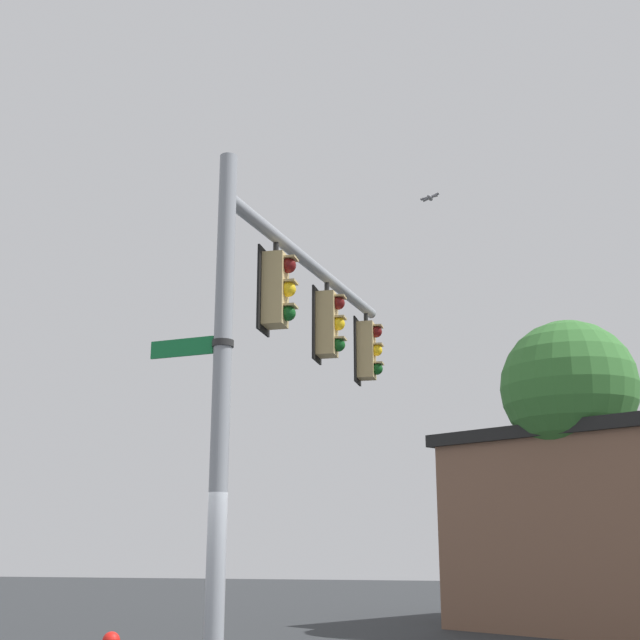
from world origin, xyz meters
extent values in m
cylinder|color=gray|center=(0.00, 0.00, 3.37)|extent=(0.22, 0.22, 6.74)
cylinder|color=gray|center=(-2.91, 0.41, 6.17)|extent=(5.84, 1.00, 0.19)
cylinder|color=black|center=(-1.47, 0.21, 5.98)|extent=(0.08, 0.08, 0.18)
cube|color=tan|center=(-1.47, 0.21, 5.37)|extent=(0.36, 0.30, 1.05)
sphere|color=#590F0F|center=(-1.47, 0.40, 5.72)|extent=(0.22, 0.22, 0.22)
cube|color=tan|center=(-1.47, 0.42, 5.82)|extent=(0.24, 0.20, 0.03)
sphere|color=yellow|center=(-1.47, 0.40, 5.37)|extent=(0.22, 0.22, 0.22)
cube|color=tan|center=(-1.47, 0.42, 5.47)|extent=(0.24, 0.20, 0.03)
sphere|color=#0F4C19|center=(-1.47, 0.40, 5.02)|extent=(0.22, 0.22, 0.22)
cube|color=tan|center=(-1.47, 0.42, 5.12)|extent=(0.24, 0.20, 0.03)
cube|color=black|center=(-1.47, 0.04, 5.37)|extent=(0.54, 0.03, 1.22)
cylinder|color=black|center=(-3.48, 0.49, 5.98)|extent=(0.08, 0.08, 0.18)
cube|color=tan|center=(-3.48, 0.49, 5.37)|extent=(0.36, 0.30, 1.05)
sphere|color=#590F0F|center=(-3.48, 0.68, 5.72)|extent=(0.22, 0.22, 0.22)
cube|color=tan|center=(-3.48, 0.70, 5.82)|extent=(0.24, 0.20, 0.03)
sphere|color=yellow|center=(-3.48, 0.68, 5.37)|extent=(0.22, 0.22, 0.22)
cube|color=tan|center=(-3.48, 0.70, 5.47)|extent=(0.24, 0.20, 0.03)
sphere|color=#0F4C19|center=(-3.48, 0.68, 5.02)|extent=(0.22, 0.22, 0.22)
cube|color=tan|center=(-3.48, 0.70, 5.12)|extent=(0.24, 0.20, 0.03)
cube|color=black|center=(-3.48, 0.32, 5.37)|extent=(0.54, 0.03, 1.22)
cylinder|color=black|center=(-5.48, 0.77, 5.98)|extent=(0.08, 0.08, 0.18)
cube|color=tan|center=(-5.48, 0.77, 5.37)|extent=(0.36, 0.30, 1.05)
sphere|color=#590F0F|center=(-5.48, 0.96, 5.72)|extent=(0.22, 0.22, 0.22)
cube|color=tan|center=(-5.48, 0.98, 5.82)|extent=(0.24, 0.20, 0.03)
sphere|color=yellow|center=(-5.48, 0.96, 5.37)|extent=(0.22, 0.22, 0.22)
cube|color=tan|center=(-5.48, 0.98, 5.47)|extent=(0.24, 0.20, 0.03)
sphere|color=#0F4C19|center=(-5.48, 0.96, 5.02)|extent=(0.22, 0.22, 0.22)
cube|color=tan|center=(-5.48, 0.98, 5.12)|extent=(0.24, 0.20, 0.03)
cube|color=black|center=(-5.48, 0.60, 5.37)|extent=(0.54, 0.03, 1.22)
cube|color=#147238|center=(-0.08, -0.56, 4.26)|extent=(0.15, 0.87, 0.22)
cube|color=white|center=(-0.08, -0.57, 4.26)|extent=(0.13, 0.87, 0.04)
cylinder|color=#262626|center=(0.00, 0.00, 4.26)|extent=(0.26, 0.26, 0.08)
ellipsoid|color=gray|center=(-6.72, 1.92, 8.81)|extent=(0.28, 0.14, 0.09)
cube|color=gray|center=(-6.72, 1.90, 8.82)|extent=(0.14, 0.37, 0.05)
cube|color=gray|center=(-6.71, 1.94, 8.82)|extent=(0.14, 0.35, 0.13)
cylinder|color=#4C3823|center=(-10.78, 4.61, 2.18)|extent=(0.33, 0.33, 4.37)
sphere|color=#387533|center=(-10.78, 4.61, 5.48)|extent=(3.16, 3.16, 3.16)
camera|label=1|loc=(9.24, 3.42, 1.91)|focal=46.81mm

